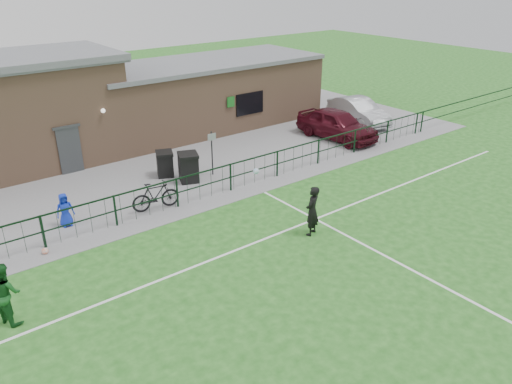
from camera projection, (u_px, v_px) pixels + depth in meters
ground at (362, 290)px, 14.42m from camera, size 90.00×90.00×0.00m
paving_strip at (149, 159)px, 24.13m from camera, size 34.00×13.00×0.02m
pitch_line_touch at (213, 198)px, 20.03m from camera, size 28.00×0.10×0.01m
pitch_line_mid at (274, 235)px, 17.30m from camera, size 28.00×0.10×0.01m
pitch_line_perp at (405, 266)px, 15.53m from camera, size 0.10×16.00×0.01m
perimeter_fence at (210, 183)px, 19.93m from camera, size 28.00×0.10×1.20m
wheelie_bin_left at (165, 165)px, 21.96m from camera, size 0.92×0.97×1.03m
wheelie_bin_right at (188, 168)px, 21.39m from camera, size 1.03×1.09×1.17m
sign_post at (212, 153)px, 21.86m from camera, size 0.07×0.07×2.00m
car_maroon at (337, 124)px, 26.56m from camera, size 2.18×4.78×1.59m
car_silver at (358, 111)px, 29.21m from camera, size 2.34×4.61×1.45m
bicycle_d at (156, 196)px, 18.90m from camera, size 1.91×0.80×1.11m
spectator_child at (65, 210)px, 17.66m from camera, size 0.64×0.44×1.25m
goalkeeper_kick at (311, 210)px, 17.06m from camera, size 1.02×2.89×1.81m
outfield_player at (5, 293)px, 12.82m from camera, size 0.93×1.03×1.74m
ball_ground at (45, 251)px, 16.16m from camera, size 0.22×0.22×0.22m
clubhouse at (101, 104)px, 24.87m from camera, size 24.25×5.40×4.96m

